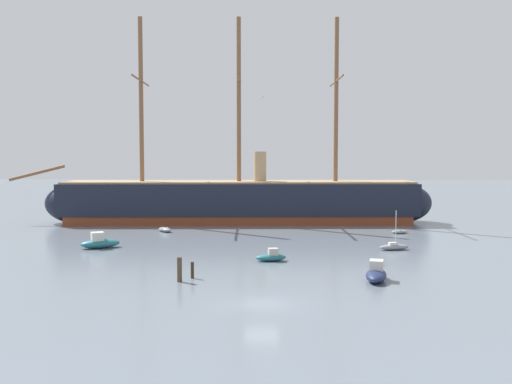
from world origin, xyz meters
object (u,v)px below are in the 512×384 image
(tall_ship, at_px, (239,201))
(dinghy_distant_centre, at_px, (273,213))
(dinghy_alongside_bow, at_px, (165,230))
(mooring_piling_left_pair, at_px, (179,269))
(motorboat_mid_left, at_px, (100,242))
(motorboat_foreground_right, at_px, (376,274))
(motorboat_near_centre, at_px, (271,257))
(seagull_in_flight, at_px, (261,97))
(mooring_piling_nearest, at_px, (192,270))
(dinghy_alongside_stern, at_px, (400,232))
(sailboat_mid_right, at_px, (394,247))

(tall_ship, bearing_deg, dinghy_distant_centre, 69.44)
(dinghy_alongside_bow, distance_m, mooring_piling_left_pair, 32.23)
(motorboat_mid_left, distance_m, dinghy_alongside_bow, 14.94)
(motorboat_foreground_right, xyz_separation_m, motorboat_near_centre, (-9.26, 8.88, -0.16))
(motorboat_near_centre, relative_size, seagull_in_flight, 2.74)
(motorboat_near_centre, bearing_deg, dinghy_distant_centre, 90.21)
(motorboat_mid_left, xyz_separation_m, mooring_piling_nearest, (13.29, -15.81, 0.07))
(dinghy_alongside_stern, bearing_deg, motorboat_near_centre, -130.17)
(tall_ship, xyz_separation_m, sailboat_mid_right, (19.60, -25.10, -3.15))
(seagull_in_flight, bearing_deg, dinghy_alongside_bow, 135.09)
(motorboat_foreground_right, bearing_deg, motorboat_mid_left, 151.17)
(motorboat_mid_left, xyz_separation_m, dinghy_distant_centre, (20.09, 39.25, -0.46))
(dinghy_alongside_bow, bearing_deg, dinghy_distant_centre, 58.90)
(sailboat_mid_right, distance_m, seagull_in_flight, 23.06)
(motorboat_mid_left, height_order, mooring_piling_nearest, motorboat_mid_left)
(sailboat_mid_right, relative_size, mooring_piling_left_pair, 2.12)
(tall_ship, distance_m, sailboat_mid_right, 32.00)
(seagull_in_flight, bearing_deg, motorboat_foreground_right, -57.17)
(dinghy_alongside_bow, xyz_separation_m, dinghy_alongside_stern, (32.97, -0.60, -0.06))
(tall_ship, bearing_deg, seagull_in_flight, -80.38)
(mooring_piling_nearest, bearing_deg, dinghy_alongside_stern, 50.01)
(motorboat_near_centre, distance_m, dinghy_alongside_bow, 26.39)
(dinghy_alongside_bow, relative_size, seagull_in_flight, 2.30)
(dinghy_alongside_bow, bearing_deg, sailboat_mid_right, -25.71)
(dinghy_alongside_bow, distance_m, seagull_in_flight, 26.29)
(sailboat_mid_right, xyz_separation_m, mooring_piling_nearest, (-21.07, -15.74, 0.35))
(tall_ship, distance_m, dinghy_alongside_stern, 26.05)
(dinghy_alongside_stern, relative_size, dinghy_distant_centre, 1.26)
(tall_ship, height_order, seagull_in_flight, tall_ship)
(motorboat_foreground_right, distance_m, motorboat_near_centre, 12.83)
(dinghy_alongside_stern, xyz_separation_m, mooring_piling_nearest, (-24.59, -29.32, 0.47))
(dinghy_alongside_stern, height_order, mooring_piling_nearest, mooring_piling_nearest)
(dinghy_alongside_bow, bearing_deg, seagull_in_flight, -44.91)
(sailboat_mid_right, bearing_deg, dinghy_alongside_stern, 75.44)
(tall_ship, height_order, mooring_piling_left_pair, tall_ship)
(sailboat_mid_right, height_order, mooring_piling_nearest, sailboat_mid_right)
(dinghy_distant_centre, height_order, seagull_in_flight, seagull_in_flight)
(mooring_piling_nearest, xyz_separation_m, seagull_in_flight, (5.69, 15.90, 16.83))
(mooring_piling_left_pair, distance_m, seagull_in_flight, 24.81)
(motorboat_mid_left, relative_size, dinghy_alongside_bow, 1.72)
(seagull_in_flight, bearing_deg, sailboat_mid_right, -0.58)
(dinghy_alongside_stern, distance_m, dinghy_distant_centre, 31.30)
(motorboat_mid_left, distance_m, mooring_piling_left_pair, 21.24)
(motorboat_foreground_right, relative_size, dinghy_alongside_stern, 1.92)
(tall_ship, distance_m, dinghy_alongside_bow, 15.05)
(seagull_in_flight, bearing_deg, dinghy_alongside_stern, 35.37)
(motorboat_foreground_right, relative_size, mooring_piling_nearest, 3.09)
(dinghy_alongside_bow, relative_size, mooring_piling_left_pair, 1.31)
(tall_ship, bearing_deg, mooring_piling_left_pair, -93.21)
(motorboat_foreground_right, relative_size, seagull_in_flight, 3.69)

